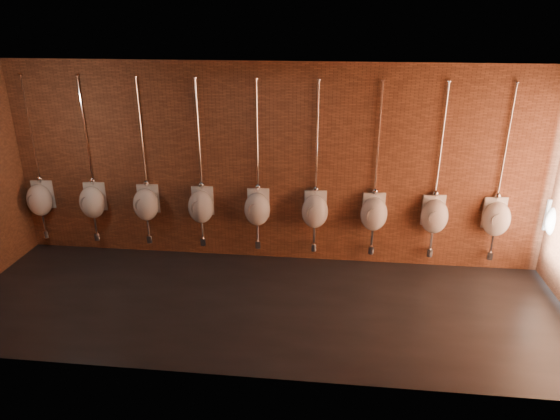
{
  "coord_description": "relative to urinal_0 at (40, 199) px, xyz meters",
  "views": [
    {
      "loc": [
        0.93,
        -6.0,
        3.9
      ],
      "look_at": [
        0.17,
        0.9,
        1.1
      ],
      "focal_mm": 32.0,
      "sensor_mm": 36.0,
      "label": 1
    }
  ],
  "objects": [
    {
      "name": "ground",
      "position": [
        3.95,
        -1.35,
        -0.93
      ],
      "size": [
        8.5,
        8.5,
        0.0
      ],
      "primitive_type": "plane",
      "color": "black",
      "rests_on": "ground"
    },
    {
      "name": "room_shell",
      "position": [
        3.95,
        -1.35,
        1.08
      ],
      "size": [
        8.54,
        3.04,
        3.22
      ],
      "color": "black",
      "rests_on": "ground"
    },
    {
      "name": "urinal_0",
      "position": [
        0.0,
        0.0,
        0.0
      ],
      "size": [
        0.47,
        0.42,
        2.72
      ],
      "color": "white",
      "rests_on": "ground"
    },
    {
      "name": "urinal_1",
      "position": [
        0.92,
        0.0,
        0.0
      ],
      "size": [
        0.47,
        0.42,
        2.72
      ],
      "color": "white",
      "rests_on": "ground"
    },
    {
      "name": "urinal_2",
      "position": [
        1.85,
        0.0,
        0.0
      ],
      "size": [
        0.47,
        0.42,
        2.72
      ],
      "color": "white",
      "rests_on": "ground"
    },
    {
      "name": "urinal_3",
      "position": [
        2.77,
        0.0,
        0.0
      ],
      "size": [
        0.47,
        0.42,
        2.72
      ],
      "color": "white",
      "rests_on": "ground"
    },
    {
      "name": "urinal_4",
      "position": [
        3.7,
        0.0,
        0.0
      ],
      "size": [
        0.47,
        0.42,
        2.72
      ],
      "color": "white",
      "rests_on": "ground"
    },
    {
      "name": "urinal_5",
      "position": [
        4.62,
        0.0,
        0.0
      ],
      "size": [
        0.47,
        0.42,
        2.72
      ],
      "color": "white",
      "rests_on": "ground"
    },
    {
      "name": "urinal_6",
      "position": [
        5.55,
        0.0,
        0.0
      ],
      "size": [
        0.47,
        0.42,
        2.72
      ],
      "color": "white",
      "rests_on": "ground"
    },
    {
      "name": "urinal_7",
      "position": [
        6.47,
        0.0,
        0.0
      ],
      "size": [
        0.47,
        0.42,
        2.72
      ],
      "color": "white",
      "rests_on": "ground"
    },
    {
      "name": "urinal_8",
      "position": [
        7.4,
        0.0,
        0.0
      ],
      "size": [
        0.47,
        0.42,
        2.72
      ],
      "color": "white",
      "rests_on": "ground"
    },
    {
      "name": "urinal_9",
      "position": [
        8.32,
        0.0,
        0.0
      ],
      "size": [
        0.47,
        0.42,
        2.72
      ],
      "color": "white",
      "rests_on": "ground"
    }
  ]
}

